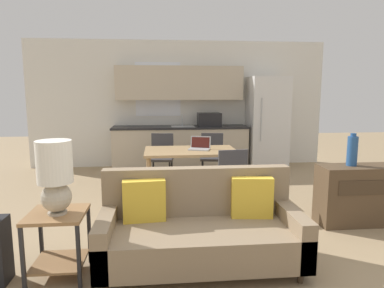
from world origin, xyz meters
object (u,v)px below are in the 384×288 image
(dining_table, at_px, (190,154))
(dining_chair_far_right, at_px, (212,155))
(vase, at_px, (352,151))
(dining_chair_near_right, at_px, (230,176))
(couch, at_px, (200,230))
(refrigerator, at_px, (267,123))
(laptop, at_px, (200,146))
(credenza, at_px, (368,195))
(side_table, at_px, (58,234))
(dining_chair_far_left, at_px, (162,155))
(table_lamp, at_px, (55,174))

(dining_table, xyz_separation_m, dining_chair_far_right, (0.46, 0.77, -0.16))
(dining_table, relative_size, dining_chair_far_right, 1.63)
(dining_table, relative_size, vase, 3.57)
(dining_chair_near_right, bearing_deg, couch, 61.57)
(couch, distance_m, dining_chair_far_right, 3.04)
(couch, relative_size, vase, 4.63)
(refrigerator, bearing_deg, dining_table, -134.37)
(dining_chair_near_right, xyz_separation_m, laptop, (-0.31, 0.85, 0.28))
(refrigerator, height_order, credenza, refrigerator)
(dining_table, height_order, couch, couch)
(side_table, xyz_separation_m, dining_chair_far_left, (0.94, 3.11, 0.10))
(refrigerator, bearing_deg, dining_chair_far_right, -141.28)
(dining_table, relative_size, dining_chair_near_right, 1.63)
(vase, relative_size, laptop, 1.04)
(side_table, bearing_deg, dining_chair_far_left, 73.20)
(refrigerator, height_order, side_table, refrigerator)
(dining_table, xyz_separation_m, couch, (-0.12, -2.20, -0.32))
(dining_table, relative_size, dining_chair_far_left, 1.63)
(credenza, distance_m, dining_chair_near_right, 1.72)
(side_table, bearing_deg, laptop, 56.78)
(dining_table, relative_size, couch, 0.77)
(vase, xyz_separation_m, dining_chair_near_right, (-1.38, 0.56, -0.42))
(table_lamp, xyz_separation_m, vase, (3.21, 0.96, -0.01))
(dining_table, relative_size, credenza, 1.15)
(dining_chair_near_right, distance_m, dining_chair_far_left, 1.86)
(refrigerator, height_order, dining_chair_far_left, refrigerator)
(refrigerator, relative_size, dining_chair_far_right, 2.21)
(credenza, bearing_deg, refrigerator, 94.47)
(dining_chair_far_right, bearing_deg, dining_table, -112.64)
(couch, bearing_deg, dining_chair_near_right, 67.46)
(table_lamp, bearing_deg, vase, 16.59)
(table_lamp, bearing_deg, dining_table, 59.50)
(refrigerator, distance_m, dining_chair_far_left, 2.54)
(side_table, bearing_deg, table_lamp, -58.41)
(refrigerator, distance_m, couch, 4.54)
(vase, height_order, laptop, vase)
(dining_table, distance_m, dining_chair_near_right, 0.94)
(dining_table, distance_m, side_table, 2.70)
(couch, bearing_deg, vase, 23.12)
(credenza, distance_m, laptop, 2.43)
(side_table, relative_size, vase, 1.47)
(laptop, bearing_deg, dining_chair_far_left, 145.67)
(table_lamp, bearing_deg, side_table, 121.59)
(credenza, xyz_separation_m, laptop, (-1.92, 1.44, 0.40))
(couch, bearing_deg, laptop, 83.18)
(side_table, relative_size, dining_chair_near_right, 0.67)
(dining_table, relative_size, side_table, 2.43)
(couch, relative_size, dining_chair_far_left, 2.11)
(side_table, xyz_separation_m, vase, (3.23, 0.93, 0.52))
(refrigerator, height_order, couch, refrigerator)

